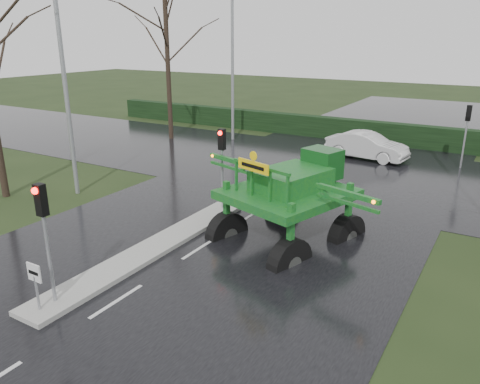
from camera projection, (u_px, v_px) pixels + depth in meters
The scene contains 14 objects.
ground at pixel (117, 302), 13.09m from camera, with size 140.00×140.00×0.00m, color black.
road_main at pixel (277, 199), 21.23m from camera, with size 14.00×80.00×0.02m, color black.
road_cross at pixel (325, 169), 26.12m from camera, with size 80.00×12.00×0.02m, color black.
median_island at pixel (152, 249), 16.14m from camera, with size 1.20×10.00×0.16m, color gray.
hedge_row at pixel (367, 132), 32.39m from camera, with size 44.00×0.90×1.50m, color black.
keep_left_sign at pixel (35, 279), 12.16m from camera, with size 0.50×0.07×1.35m.
traffic_signal_near at pixel (43, 219), 12.07m from camera, with size 0.26×0.33×3.52m.
traffic_signal_mid at pixel (222, 152), 19.00m from camera, with size 0.26×0.33×3.52m.
traffic_signal_far at pixel (467, 122), 25.40m from camera, with size 0.26×0.33×3.52m.
street_light_left_near at pixel (67, 62), 20.05m from camera, with size 3.85×0.30×10.00m.
street_light_left_far at pixel (236, 52), 31.45m from camera, with size 3.85×0.30×10.00m.
tree_left_far at pixel (166, 34), 31.54m from camera, with size 7.70×7.70×13.26m.
crop_sprayer at pixel (231, 181), 16.96m from camera, with size 7.55×5.72×4.38m.
white_sedan at pixel (366, 159), 28.21m from camera, with size 1.68×4.81×1.59m, color silver.
Camera 1 is at (8.82, -8.05, 7.08)m, focal length 35.00 mm.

